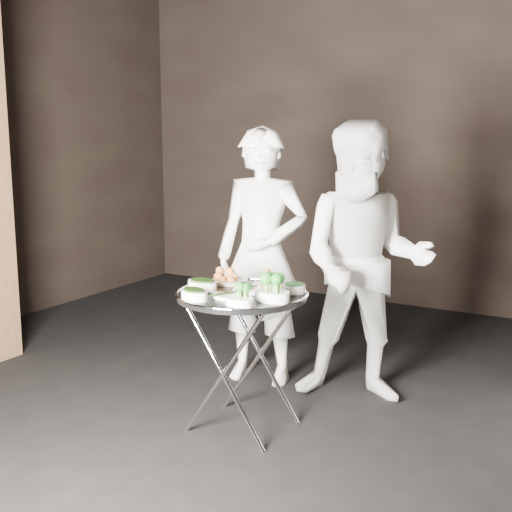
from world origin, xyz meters
The scene contains 16 objects.
floor centered at (0.00, 0.00, -0.03)m, with size 6.00×7.00×0.05m, color black.
wall_back centered at (0.00, 3.52, 1.50)m, with size 6.00×0.05×3.00m, color black.
tray_stand centered at (-0.13, 0.42, 0.42)m, with size 0.52×0.44×0.76m.
serving_tray centered at (-0.13, 0.42, 0.76)m, with size 0.72×0.72×0.04m.
potato_plate_a centered at (-0.31, 0.60, 0.81)m, with size 0.22×0.22×0.08m.
potato_plate_b centered at (-0.07, 0.63, 0.80)m, with size 0.19×0.19×0.07m.
greens_bowl centered at (0.12, 0.57, 0.80)m, with size 0.12×0.12×0.07m.
asparagus_plate_a centered at (-0.11, 0.43, 0.79)m, with size 0.17×0.11×0.03m.
asparagus_plate_b centered at (-0.15, 0.28, 0.79)m, with size 0.19×0.15×0.03m.
spinach_bowl_a centered at (-0.35, 0.37, 0.81)m, with size 0.21×0.16×0.08m.
spinach_bowl_b centered at (-0.27, 0.18, 0.81)m, with size 0.21×0.17×0.07m.
broccoli_bowl_a centered at (0.09, 0.36, 0.81)m, with size 0.23×0.19×0.08m.
broccoli_bowl_b centered at (0.00, 0.19, 0.80)m, with size 0.19×0.17×0.07m.
serving_utensils centered at (-0.11, 0.49, 0.82)m, with size 0.57×0.43×0.01m.
waiter_left centered at (-0.41, 1.15, 0.83)m, with size 0.60×0.40×1.66m, color white.
waiter_right centered at (0.28, 1.16, 0.85)m, with size 0.82×0.64×1.69m, color white.
Camera 1 is at (1.81, -2.77, 1.68)m, focal length 50.00 mm.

